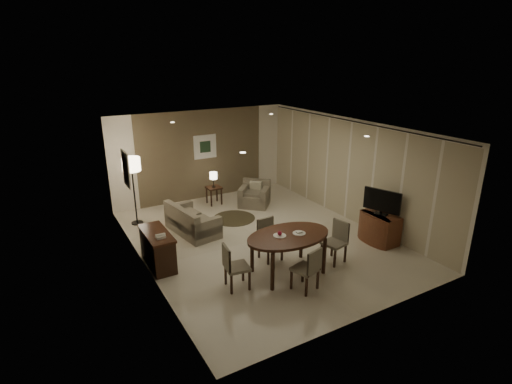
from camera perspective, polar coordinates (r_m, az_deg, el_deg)
room_shell at (r=9.53m, az=-0.60°, el=1.48°), size 5.50×7.00×2.70m
taupe_accent at (r=12.22m, az=-7.72°, el=5.26°), size 3.96×0.03×2.70m
curtain_wall at (r=10.76m, az=13.03°, el=2.87°), size 0.08×6.70×2.58m
curtain_rod at (r=10.48m, az=13.57°, el=9.82°), size 0.03×6.80×0.03m
art_back_frame at (r=12.18m, az=-7.29°, el=6.44°), size 0.72×0.03×0.72m
art_back_canvas at (r=12.16m, az=-7.26°, el=6.42°), size 0.34×0.01×0.34m
art_left_frame at (r=9.21m, az=-18.10°, el=3.13°), size 0.03×0.60×0.80m
art_left_canvas at (r=9.21m, az=-18.01°, el=3.14°), size 0.01×0.46×0.64m
downlight_nl at (r=6.67m, az=-1.89°, el=5.65°), size 0.10×0.10×0.01m
downlight_nr at (r=8.32m, az=15.54°, el=7.68°), size 0.10×0.10×0.01m
downlight_fl at (r=9.93m, az=-11.85°, el=9.72°), size 0.10×0.10×0.01m
downlight_fr at (r=11.11m, az=2.20°, el=11.06°), size 0.10×0.10×0.01m
console_desk at (r=8.68m, az=-13.86°, el=-7.91°), size 0.48×1.20×0.75m
telephone at (r=8.24m, az=-13.49°, el=-6.11°), size 0.20×0.14×0.09m
tv_cabinet at (r=9.91m, az=17.25°, el=-4.91°), size 0.48×0.90×0.70m
flat_tv at (r=9.65m, az=17.56°, el=-1.29°), size 0.36×0.85×0.60m
dining_table at (r=8.17m, az=4.60°, el=-8.80°), size 1.79×1.12×0.84m
chair_near at (r=7.65m, az=7.02°, el=-10.77°), size 0.53×0.53×0.88m
chair_far at (r=8.64m, az=2.09°, el=-6.91°), size 0.45×0.45×0.89m
chair_left at (r=7.65m, az=-2.71°, el=-10.58°), size 0.49×0.49×0.89m
chair_right at (r=8.69m, az=11.09°, el=-7.13°), size 0.51×0.51×0.89m
plate_a at (r=7.93m, az=3.39°, el=-6.24°), size 0.26×0.26×0.02m
plate_b at (r=8.06m, az=6.18°, el=-5.87°), size 0.26×0.26×0.02m
fruit_apple at (r=7.91m, az=3.40°, el=-5.89°), size 0.09×0.09×0.09m
napkin at (r=8.05m, az=6.19°, el=-5.73°), size 0.12×0.08×0.03m
round_rug at (r=10.91m, az=-3.16°, el=-3.74°), size 1.14×1.14×0.01m
sofa at (r=10.06m, az=-9.07°, el=-3.82°), size 1.63×1.00×0.72m
armchair at (r=11.67m, az=-0.23°, el=-0.28°), size 1.13×1.12×0.73m
side_table at (r=11.92m, az=-6.01°, el=-0.48°), size 0.41×0.41×0.53m
table_lamp at (r=11.76m, az=-6.09°, el=1.88°), size 0.22×0.22×0.50m
floor_lamp at (r=10.73m, az=-17.03°, el=0.09°), size 0.45×0.45×1.79m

